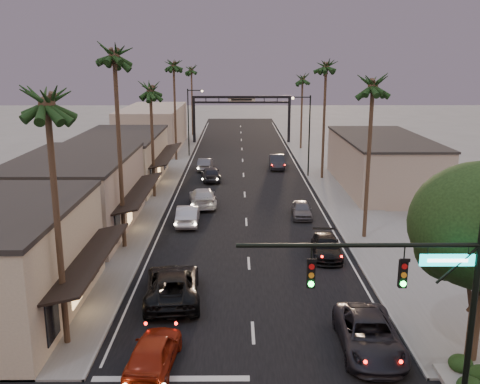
{
  "coord_description": "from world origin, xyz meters",
  "views": [
    {
      "loc": [
        -0.77,
        -13.28,
        12.8
      ],
      "look_at": [
        -0.51,
        28.01,
        2.5
      ],
      "focal_mm": 40.0,
      "sensor_mm": 36.0,
      "label": 1
    }
  ],
  "objects_px": {
    "streetlight_right": "(307,129)",
    "palm_far": "(191,67)",
    "palm_rc": "(303,76)",
    "arch": "(242,107)",
    "curbside_black": "(327,247)",
    "curbside_near": "(369,335)",
    "traffic_signal": "(421,286)",
    "oncoming_red": "(153,352)",
    "oncoming_silver": "(188,215)",
    "palm_rb": "(326,63)",
    "palm_la": "(46,93)",
    "streetlight_left": "(190,117)",
    "palm_lb": "(114,49)",
    "oncoming_pickup": "(172,285)",
    "palm_lc": "(150,85)",
    "palm_ra": "(373,79)"
  },
  "relations": [
    {
      "from": "traffic_signal",
      "to": "arch",
      "type": "height_order",
      "value": "traffic_signal"
    },
    {
      "from": "oncoming_red",
      "to": "curbside_near",
      "type": "xyz_separation_m",
      "value": [
        9.46,
        1.34,
        0.02
      ]
    },
    {
      "from": "traffic_signal",
      "to": "palm_far",
      "type": "height_order",
      "value": "palm_far"
    },
    {
      "from": "palm_lb",
      "to": "palm_rc",
      "type": "distance_m",
      "value": 45.48
    },
    {
      "from": "arch",
      "to": "palm_la",
      "type": "relative_size",
      "value": 1.15
    },
    {
      "from": "palm_lc",
      "to": "oncoming_pickup",
      "type": "height_order",
      "value": "palm_lc"
    },
    {
      "from": "palm_la",
      "to": "oncoming_pickup",
      "type": "height_order",
      "value": "palm_la"
    },
    {
      "from": "arch",
      "to": "oncoming_pickup",
      "type": "height_order",
      "value": "arch"
    },
    {
      "from": "streetlight_left",
      "to": "oncoming_red",
      "type": "xyz_separation_m",
      "value": [
        2.61,
        -51.0,
        -4.56
      ]
    },
    {
      "from": "palm_lb",
      "to": "palm_rb",
      "type": "relative_size",
      "value": 1.07
    },
    {
      "from": "curbside_black",
      "to": "curbside_near",
      "type": "bearing_deg",
      "value": -86.19
    },
    {
      "from": "palm_rb",
      "to": "palm_la",
      "type": "bearing_deg",
      "value": -116.17
    },
    {
      "from": "palm_la",
      "to": "oncoming_red",
      "type": "relative_size",
      "value": 2.92
    },
    {
      "from": "streetlight_right",
      "to": "palm_far",
      "type": "distance_m",
      "value": 36.85
    },
    {
      "from": "palm_ra",
      "to": "curbside_near",
      "type": "relative_size",
      "value": 2.33
    },
    {
      "from": "oncoming_red",
      "to": "curbside_near",
      "type": "relative_size",
      "value": 0.8
    },
    {
      "from": "curbside_black",
      "to": "oncoming_pickup",
      "type": "bearing_deg",
      "value": -141.45
    },
    {
      "from": "palm_la",
      "to": "palm_rc",
      "type": "xyz_separation_m",
      "value": [
        17.2,
        55.0,
        -0.97
      ]
    },
    {
      "from": "streetlight_right",
      "to": "palm_lc",
      "type": "relative_size",
      "value": 0.74
    },
    {
      "from": "palm_lb",
      "to": "palm_lc",
      "type": "height_order",
      "value": "palm_lb"
    },
    {
      "from": "palm_lc",
      "to": "palm_rb",
      "type": "bearing_deg",
      "value": 24.94
    },
    {
      "from": "palm_ra",
      "to": "palm_far",
      "type": "relative_size",
      "value": 1.0
    },
    {
      "from": "palm_ra",
      "to": "palm_rb",
      "type": "bearing_deg",
      "value": 90.0
    },
    {
      "from": "streetlight_left",
      "to": "streetlight_right",
      "type": "bearing_deg",
      "value": -43.21
    },
    {
      "from": "palm_rb",
      "to": "palm_far",
      "type": "xyz_separation_m",
      "value": [
        -16.9,
        34.0,
        -0.97
      ]
    },
    {
      "from": "curbside_black",
      "to": "arch",
      "type": "bearing_deg",
      "value": 99.96
    },
    {
      "from": "arch",
      "to": "palm_lb",
      "type": "xyz_separation_m",
      "value": [
        -8.6,
        -48.0,
        7.85
      ]
    },
    {
      "from": "palm_lb",
      "to": "oncoming_pickup",
      "type": "xyz_separation_m",
      "value": [
        4.32,
        -8.31,
        -12.52
      ]
    },
    {
      "from": "streetlight_right",
      "to": "oncoming_silver",
      "type": "distance_m",
      "value": 21.48
    },
    {
      "from": "arch",
      "to": "palm_rc",
      "type": "distance_m",
      "value": 11.59
    },
    {
      "from": "palm_far",
      "to": "oncoming_silver",
      "type": "bearing_deg",
      "value": -85.87
    },
    {
      "from": "curbside_black",
      "to": "oncoming_red",
      "type": "bearing_deg",
      "value": -121.71
    },
    {
      "from": "oncoming_pickup",
      "to": "palm_ra",
      "type": "bearing_deg",
      "value": -146.54
    },
    {
      "from": "palm_lb",
      "to": "oncoming_red",
      "type": "distance_m",
      "value": 20.07
    },
    {
      "from": "arch",
      "to": "streetlight_right",
      "type": "distance_m",
      "value": 25.94
    },
    {
      "from": "curbside_near",
      "to": "palm_la",
      "type": "bearing_deg",
      "value": 179.02
    },
    {
      "from": "arch",
      "to": "palm_la",
      "type": "distance_m",
      "value": 61.88
    },
    {
      "from": "traffic_signal",
      "to": "oncoming_red",
      "type": "distance_m",
      "value": 11.29
    },
    {
      "from": "palm_rc",
      "to": "arch",
      "type": "bearing_deg",
      "value": 145.11
    },
    {
      "from": "streetlight_left",
      "to": "palm_lb",
      "type": "xyz_separation_m",
      "value": [
        -1.68,
        -36.0,
        8.06
      ]
    },
    {
      "from": "palm_rb",
      "to": "palm_rc",
      "type": "relative_size",
      "value": 1.16
    },
    {
      "from": "arch",
      "to": "oncoming_silver",
      "type": "relative_size",
      "value": 3.21
    },
    {
      "from": "palm_far",
      "to": "curbside_black",
      "type": "xyz_separation_m",
      "value": [
        13.49,
        -57.79,
        -10.77
      ]
    },
    {
      "from": "arch",
      "to": "palm_ra",
      "type": "xyz_separation_m",
      "value": [
        8.6,
        -46.0,
        5.91
      ]
    },
    {
      "from": "palm_rb",
      "to": "oncoming_red",
      "type": "bearing_deg",
      "value": -109.23
    },
    {
      "from": "streetlight_left",
      "to": "curbside_near",
      "type": "distance_m",
      "value": 51.31
    },
    {
      "from": "palm_far",
      "to": "curbside_near",
      "type": "xyz_separation_m",
      "value": [
        13.45,
        -69.66,
        -10.66
      ]
    },
    {
      "from": "streetlight_left",
      "to": "curbside_black",
      "type": "bearing_deg",
      "value": -72.23
    },
    {
      "from": "streetlight_left",
      "to": "traffic_signal",
      "type": "bearing_deg",
      "value": -76.86
    },
    {
      "from": "streetlight_left",
      "to": "curbside_black",
      "type": "height_order",
      "value": "streetlight_left"
    }
  ]
}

